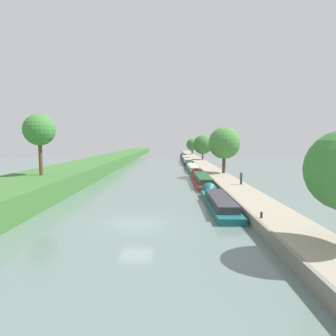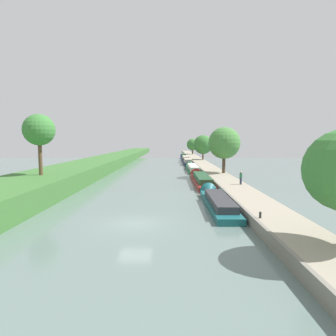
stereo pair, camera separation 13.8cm
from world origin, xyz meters
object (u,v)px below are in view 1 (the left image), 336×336
object	(u,v)px
narrowboat_black	(185,159)
narrowboat_green	(192,168)
narrowboat_teal	(217,200)
mooring_bollard_far	(187,154)
narrowboat_red	(201,179)
mooring_bollard_near	(261,215)
person_walking	(241,177)
narrowboat_navy	(187,162)
narrowboat_blue	(183,156)

from	to	relation	value
narrowboat_black	narrowboat_green	bearing A→B (deg)	-90.06
narrowboat_teal	mooring_bollard_far	world-z (taller)	same
narrowboat_red	mooring_bollard_near	distance (m)	22.45
narrowboat_teal	person_walking	xyz separation A→B (m)	(4.28, 7.76, 1.26)
narrowboat_green	narrowboat_navy	distance (m)	15.47
narrowboat_green	narrowboat_black	distance (m)	28.63
narrowboat_green	mooring_bollard_far	world-z (taller)	mooring_bollard_far
narrowboat_teal	narrowboat_navy	bearing A→B (deg)	90.13
narrowboat_green	narrowboat_navy	xyz separation A→B (m)	(-0.14, 15.47, 0.13)
narrowboat_navy	mooring_bollard_near	world-z (taller)	narrowboat_navy
narrowboat_teal	person_walking	size ratio (longest dim) A/B	7.96
narrowboat_teal	narrowboat_green	distance (m)	32.11
person_walking	narrowboat_green	bearing A→B (deg)	99.87
narrowboat_teal	narrowboat_green	size ratio (longest dim) A/B	0.80
person_walking	mooring_bollard_far	xyz separation A→B (m)	(-2.42, 72.90, -0.65)
person_walking	narrowboat_blue	bearing A→B (deg)	93.69
mooring_bollard_far	narrowboat_teal	bearing A→B (deg)	-91.32
narrowboat_teal	person_walking	bearing A→B (deg)	61.15
narrowboat_black	narrowboat_red	bearing A→B (deg)	-90.10
narrowboat_teal	mooring_bollard_far	distance (m)	80.69
narrowboat_green	narrowboat_black	xyz separation A→B (m)	(0.03, 28.63, 0.10)
narrowboat_navy	person_walking	bearing A→B (deg)	-83.72
narrowboat_green	narrowboat_red	bearing A→B (deg)	-90.16
narrowboat_green	narrowboat_blue	size ratio (longest dim) A/B	1.23
person_walking	mooring_bollard_near	world-z (taller)	person_walking
narrowboat_green	person_walking	world-z (taller)	person_walking
narrowboat_black	mooring_bollard_far	world-z (taller)	narrowboat_black
narrowboat_blue	mooring_bollard_near	world-z (taller)	narrowboat_blue
mooring_bollard_far	mooring_bollard_near	bearing A→B (deg)	-90.00
narrowboat_blue	narrowboat_navy	bearing A→B (deg)	-90.14
narrowboat_black	narrowboat_blue	size ratio (longest dim) A/B	0.97
narrowboat_black	mooring_bollard_far	xyz separation A→B (m)	(1.79, 19.93, 0.45)
narrowboat_red	narrowboat_green	distance (m)	17.38
narrowboat_blue	mooring_bollard_far	bearing A→B (deg)	72.14
narrowboat_black	mooring_bollard_near	world-z (taller)	narrowboat_black
narrowboat_navy	narrowboat_black	xyz separation A→B (m)	(0.17, 13.16, -0.03)
narrowboat_blue	person_walking	world-z (taller)	person_walking
mooring_bollard_near	narrowboat_navy	bearing A→B (deg)	92.04
narrowboat_green	person_walking	bearing A→B (deg)	-80.13
narrowboat_blue	narrowboat_red	bearing A→B (deg)	-89.97
narrowboat_green	person_walking	xyz separation A→B (m)	(4.24, -24.34, 1.20)
narrowboat_red	narrowboat_black	world-z (taller)	narrowboat_black
narrowboat_teal	narrowboat_navy	distance (m)	47.58
narrowboat_teal	narrowboat_red	world-z (taller)	narrowboat_red
mooring_bollard_near	narrowboat_green	bearing A→B (deg)	92.62
narrowboat_black	mooring_bollard_near	distance (m)	68.40
narrowboat_black	person_walking	bearing A→B (deg)	-85.46
mooring_bollard_near	person_walking	bearing A→B (deg)	81.09
narrowboat_red	mooring_bollard_near	bearing A→B (deg)	-85.22
mooring_bollard_far	person_walking	bearing A→B (deg)	-88.10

